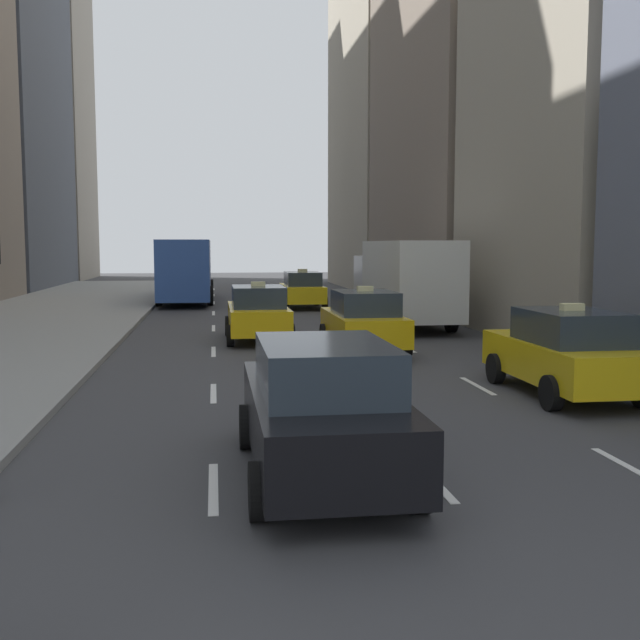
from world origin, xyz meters
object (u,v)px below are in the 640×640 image
Objects in this scene: taxi_second at (363,321)px; sedan_black_near at (322,409)px; city_bus at (186,268)px; taxi_fourth at (566,352)px; box_truck at (404,280)px; taxi_third at (258,313)px; taxi_lead at (302,290)px.

sedan_black_near is (-2.80, -11.20, 0.04)m from taxi_second.
sedan_black_near is 31.38m from city_bus.
taxi_second and taxi_fourth have the same top height.
taxi_third is at bearing -147.95° from box_truck.
taxi_fourth is at bearing -72.47° from city_bus.
sedan_black_near is 0.41× the size of city_bus.
city_bus reaches higher than taxi_lead.
sedan_black_near is 18.49m from box_truck.
box_truck is at bearing -71.58° from taxi_lead.
taxi_fourth reaches higher than sedan_black_near.
taxi_third is at bearing 134.04° from taxi_second.
taxi_fourth is 0.52× the size of box_truck.
box_truck reaches higher than sedan_black_near.
taxi_second is 1.00× the size of taxi_third.
taxi_lead is at bearing 90.00° from taxi_second.
taxi_third is 0.52× the size of box_truck.
sedan_black_near is (-2.80, -26.01, 0.04)m from taxi_lead.
taxi_lead is at bearing 83.86° from sedan_black_near.
box_truck reaches higher than taxi_second.
taxi_second is at bearing -113.63° from box_truck.
taxi_third is 17.40m from city_bus.
taxi_fourth is at bearing 39.42° from sedan_black_near.
taxi_third is 0.93× the size of sedan_black_near.
taxi_fourth is at bearing -82.55° from taxi_lead.
city_bus is at bearing 121.67° from box_truck.
taxi_second is 20.83m from city_bus.
taxi_second is (0.00, -14.81, 0.00)m from taxi_lead.
taxi_fourth is at bearing -59.47° from taxi_third.
taxi_third is at bearing -103.23° from taxi_lead.
taxi_second is 11.55m from sedan_black_near.
taxi_second is 0.93× the size of sedan_black_near.
sedan_black_near is at bearing -107.65° from box_truck.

